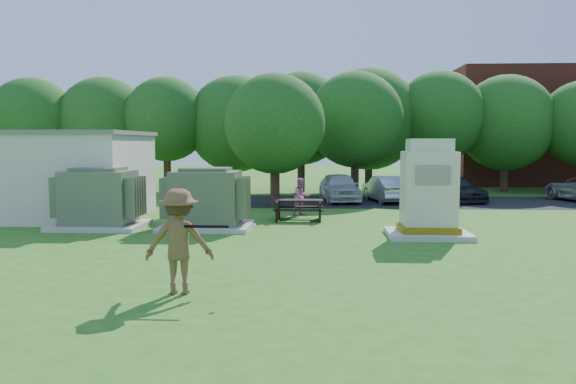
# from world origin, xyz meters

# --- Properties ---
(ground) EXTENTS (120.00, 120.00, 0.00)m
(ground) POSITION_xyz_m (0.00, 0.00, 0.00)
(ground) COLOR #2D6619
(ground) RESTS_ON ground
(service_building) EXTENTS (10.00, 5.00, 3.20)m
(service_building) POSITION_xyz_m (-11.00, 7.00, 1.60)
(service_building) COLOR beige
(service_building) RESTS_ON ground
(service_building_roof) EXTENTS (10.20, 5.20, 0.15)m
(service_building_roof) POSITION_xyz_m (-11.00, 7.00, 3.27)
(service_building_roof) COLOR slate
(service_building_roof) RESTS_ON service_building
(brick_building) EXTENTS (15.00, 8.00, 8.00)m
(brick_building) POSITION_xyz_m (18.00, 27.00, 4.00)
(brick_building) COLOR maroon
(brick_building) RESTS_ON ground
(parking_strip) EXTENTS (20.00, 6.00, 0.01)m
(parking_strip) POSITION_xyz_m (7.00, 13.50, 0.01)
(parking_strip) COLOR #232326
(parking_strip) RESTS_ON ground
(transformer_left) EXTENTS (3.00, 2.40, 2.07)m
(transformer_left) POSITION_xyz_m (-6.50, 4.50, 0.97)
(transformer_left) COLOR beige
(transformer_left) RESTS_ON ground
(transformer_right) EXTENTS (3.00, 2.40, 2.07)m
(transformer_right) POSITION_xyz_m (-2.80, 4.50, 0.97)
(transformer_right) COLOR beige
(transformer_right) RESTS_ON ground
(generator_cabinet) EXTENTS (2.49, 2.03, 3.03)m
(generator_cabinet) POSITION_xyz_m (4.38, 3.17, 1.33)
(generator_cabinet) COLOR beige
(generator_cabinet) RESTS_ON ground
(picnic_table) EXTENTS (1.83, 1.37, 0.78)m
(picnic_table) POSITION_xyz_m (0.27, 6.67, 0.49)
(picnic_table) COLOR black
(picnic_table) RESTS_ON ground
(batter) EXTENTS (1.38, 0.88, 2.03)m
(batter) POSITION_xyz_m (-1.69, -3.70, 1.01)
(batter) COLOR brown
(batter) RESTS_ON ground
(person_by_generator) EXTENTS (0.74, 0.73, 1.72)m
(person_by_generator) POSITION_xyz_m (5.43, 4.63, 0.86)
(person_by_generator) COLOR black
(person_by_generator) RESTS_ON ground
(person_at_picnic) EXTENTS (0.93, 0.90, 1.50)m
(person_at_picnic) POSITION_xyz_m (0.32, 8.07, 0.75)
(person_at_picnic) COLOR #C56893
(person_at_picnic) RESTS_ON ground
(car_white) EXTENTS (2.21, 4.39, 1.43)m
(car_white) POSITION_xyz_m (2.05, 13.59, 0.72)
(car_white) COLOR silver
(car_white) RESTS_ON ground
(car_silver_a) EXTENTS (2.11, 4.10, 1.29)m
(car_silver_a) POSITION_xyz_m (4.33, 13.53, 0.64)
(car_silver_a) COLOR #B7B7BC
(car_silver_a) RESTS_ON ground
(car_dark) EXTENTS (2.77, 4.49, 1.22)m
(car_dark) POSITION_xyz_m (7.85, 14.09, 0.61)
(car_dark) COLOR black
(car_dark) RESTS_ON ground
(batting_equipment) EXTENTS (1.40, 0.45, 0.11)m
(batting_equipment) POSITION_xyz_m (-1.06, -3.80, 1.32)
(batting_equipment) COLOR black
(batting_equipment) RESTS_ON ground
(tree_row) EXTENTS (41.30, 13.30, 7.30)m
(tree_row) POSITION_xyz_m (1.75, 18.50, 4.15)
(tree_row) COLOR #47301E
(tree_row) RESTS_ON ground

